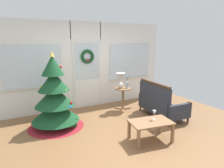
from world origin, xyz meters
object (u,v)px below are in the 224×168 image
settee_sofa (160,103)px  flower_vase (127,84)px  coffee_table (151,124)px  gift_box (71,122)px  christmas_tree (55,101)px  table_lamp (121,78)px  wine_glass (154,113)px  side_table (123,94)px

settee_sofa → flower_vase: 1.07m
coffee_table → gift_box: 1.89m
flower_vase → gift_box: bearing=-168.4°
coffee_table → gift_box: size_ratio=3.91×
christmas_tree → table_lamp: christmas_tree is taller
christmas_tree → wine_glass: bearing=-42.6°
gift_box → christmas_tree: bearing=148.0°
flower_vase → gift_box: flower_vase is taller
table_lamp → flower_vase: (0.16, -0.10, -0.17)m
wine_glass → gift_box: size_ratio=0.84×
christmas_tree → table_lamp: (1.94, 0.28, 0.31)m
flower_vase → wine_glass: flower_vase is taller
flower_vase → gift_box: size_ratio=1.50×
settee_sofa → wine_glass: 1.28m
settee_sofa → coffee_table: bearing=-138.6°
settee_sofa → coffee_table: size_ratio=1.55×
christmas_tree → coffee_table: 2.24m
coffee_table → table_lamp: bearing=78.2°
settee_sofa → wine_glass: settee_sofa is taller
christmas_tree → wine_glass: christmas_tree is taller
christmas_tree → wine_glass: size_ratio=9.14×
christmas_tree → side_table: bearing=6.8°
coffee_table → wine_glass: 0.25m
coffee_table → wine_glass: wine_glass is taller
christmas_tree → settee_sofa: bearing=-14.6°
christmas_tree → flower_vase: bearing=4.8°
side_table → coffee_table: side_table is taller
christmas_tree → settee_sofa: 2.69m
wine_glass → settee_sofa: bearing=43.5°
wine_glass → side_table: bearing=79.7°
side_table → coffee_table: 1.89m
side_table → christmas_tree: bearing=-173.2°
flower_vase → wine_glass: 1.79m
flower_vase → wine_glass: bearing=-103.8°
side_table → gift_box: bearing=-165.8°
flower_vase → table_lamp: bearing=148.0°
side_table → table_lamp: table_lamp is taller
table_lamp → side_table: bearing=-33.7°
settee_sofa → table_lamp: size_ratio=3.20×
settee_sofa → wine_glass: (-0.92, -0.87, 0.18)m
table_lamp → coffee_table: bearing=-101.8°
settee_sofa → coffee_table: 1.39m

